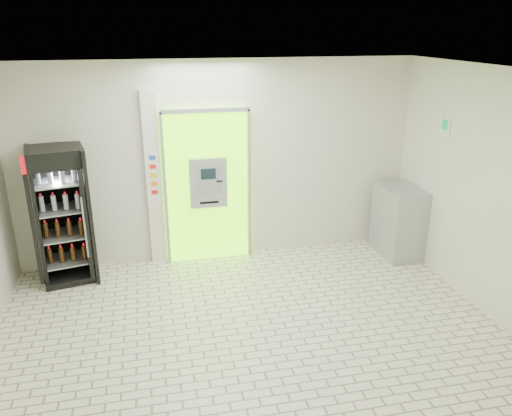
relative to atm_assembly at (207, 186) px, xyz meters
name	(u,v)px	position (x,y,z in m)	size (l,w,h in m)	color
ground	(255,345)	(0.20, -2.41, -1.17)	(6.00, 6.00, 0.00)	beige
room_shell	(255,192)	(0.20, -2.41, 0.67)	(6.00, 6.00, 6.00)	silver
atm_assembly	(207,186)	(0.00, 0.00, 0.00)	(1.30, 0.24, 2.33)	#72F304
pillar	(154,180)	(-0.78, 0.04, 0.13)	(0.22, 0.11, 2.60)	silver
beverage_cooler	(64,217)	(-2.05, -0.24, -0.25)	(0.84, 0.80, 1.92)	black
steel_cabinet	(398,221)	(2.92, -0.51, -0.62)	(0.58, 0.84, 1.10)	#9FA2A7
exit_sign	(445,127)	(3.19, -1.01, 0.95)	(0.02, 0.22, 0.26)	white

